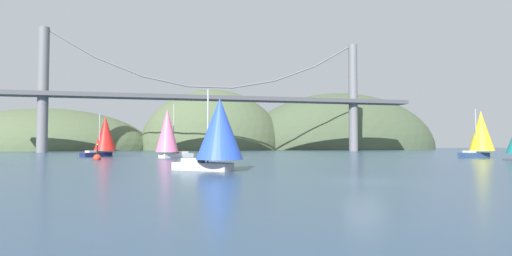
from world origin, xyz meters
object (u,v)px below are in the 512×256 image
at_px(channel_buoy, 97,158).
at_px(sailboat_red_spinnaker, 105,135).
at_px(sailboat_yellow_sail, 481,132).
at_px(sailboat_blue_spinnaker, 218,131).
at_px(sailboat_pink_spinnaker, 168,132).

bearing_deg(channel_buoy, sailboat_red_spinnaker, 95.40).
distance_m(sailboat_yellow_sail, channel_buoy, 63.76).
xyz_separation_m(sailboat_yellow_sail, sailboat_blue_spinnaker, (-49.28, -25.40, -0.92)).
height_order(sailboat_yellow_sail, sailboat_red_spinnaker, sailboat_yellow_sail).
bearing_deg(sailboat_pink_spinnaker, channel_buoy, -142.88).
relative_size(sailboat_pink_spinnaker, sailboat_blue_spinnaker, 1.28).
bearing_deg(channel_buoy, sailboat_pink_spinnaker, 37.12).
bearing_deg(sailboat_blue_spinnaker, sailboat_yellow_sail, 27.27).
bearing_deg(sailboat_red_spinnaker, sailboat_pink_spinnaker, -41.38).
distance_m(sailboat_blue_spinnaker, channel_buoy, 30.74).
xyz_separation_m(sailboat_blue_spinnaker, channel_buoy, (-14.34, 27.01, -3.07)).
bearing_deg(sailboat_pink_spinnaker, sailboat_yellow_sail, -9.71).
relative_size(sailboat_yellow_sail, sailboat_blue_spinnaker, 1.17).
bearing_deg(sailboat_blue_spinnaker, sailboat_pink_spinnaker, 97.15).
xyz_separation_m(sailboat_red_spinnaker, sailboat_pink_spinnaker, (11.69, -10.30, 0.30)).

